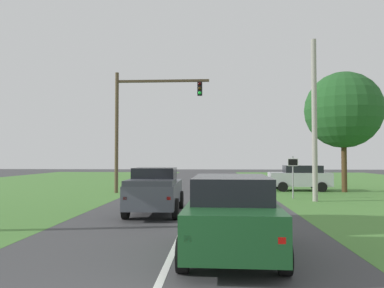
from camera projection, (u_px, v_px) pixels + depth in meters
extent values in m
plane|color=#424244|center=(190.00, 213.00, 16.09)|extent=(120.00, 120.00, 0.00)
cube|color=#194C23|center=(232.00, 221.00, 9.14)|extent=(2.17, 4.81, 0.93)
cube|color=black|center=(231.00, 188.00, 9.41)|extent=(1.87, 3.00, 0.59)
cube|color=red|center=(188.00, 239.00, 6.87)|extent=(0.14, 0.06, 0.12)
cube|color=red|center=(282.00, 240.00, 6.73)|extent=(0.14, 0.06, 0.12)
cylinder|color=black|center=(194.00, 228.00, 10.68)|extent=(0.26, 0.73, 0.72)
cylinder|color=black|center=(268.00, 229.00, 10.51)|extent=(0.26, 0.73, 0.72)
cylinder|color=black|center=(183.00, 255.00, 7.74)|extent=(0.26, 0.73, 0.72)
cylinder|color=black|center=(285.00, 257.00, 7.57)|extent=(0.26, 0.73, 0.72)
cube|color=#4C515B|center=(156.00, 193.00, 16.01)|extent=(2.03, 5.14, 0.90)
cube|color=black|center=(155.00, 175.00, 15.79)|extent=(1.72, 1.98, 0.62)
cube|color=#41454E|center=(151.00, 182.00, 14.46)|extent=(1.86, 1.98, 0.20)
cube|color=red|center=(125.00, 198.00, 13.53)|extent=(0.14, 0.06, 0.12)
cube|color=red|center=(169.00, 198.00, 13.48)|extent=(0.14, 0.06, 0.12)
cylinder|color=black|center=(140.00, 200.00, 17.61)|extent=(0.25, 0.81, 0.80)
cylinder|color=black|center=(181.00, 200.00, 17.54)|extent=(0.25, 0.81, 0.80)
cylinder|color=black|center=(126.00, 209.00, 14.45)|extent=(0.25, 0.81, 0.80)
cylinder|color=black|center=(175.00, 209.00, 14.39)|extent=(0.25, 0.81, 0.80)
cylinder|color=brown|center=(117.00, 132.00, 25.39)|extent=(0.24, 0.24, 8.06)
cube|color=#4C3D2B|center=(163.00, 81.00, 25.34)|extent=(6.19, 0.16, 0.16)
cube|color=black|center=(200.00, 89.00, 25.18)|extent=(0.32, 0.28, 0.90)
sphere|color=black|center=(200.00, 84.00, 25.04)|extent=(0.22, 0.22, 0.22)
sphere|color=black|center=(200.00, 88.00, 25.03)|extent=(0.22, 0.22, 0.22)
sphere|color=#1ED83F|center=(200.00, 93.00, 25.02)|extent=(0.22, 0.22, 0.22)
cylinder|color=gray|center=(293.00, 177.00, 21.79)|extent=(0.08, 0.08, 2.43)
cube|color=white|center=(293.00, 162.00, 21.79)|extent=(0.60, 0.03, 0.44)
cube|color=black|center=(293.00, 162.00, 21.77)|extent=(0.52, 0.01, 0.36)
cylinder|color=#4C351E|center=(344.00, 165.00, 25.88)|extent=(0.36, 0.36, 3.66)
sphere|color=#235625|center=(343.00, 110.00, 26.02)|extent=(5.21, 5.21, 5.21)
cube|color=silver|center=(299.00, 179.00, 26.92)|extent=(4.28, 1.90, 0.95)
cube|color=black|center=(302.00, 169.00, 26.93)|extent=(2.58, 1.65, 0.50)
cube|color=red|center=(268.00, 178.00, 27.82)|extent=(0.06, 0.14, 0.12)
cube|color=red|center=(271.00, 179.00, 26.32)|extent=(0.06, 0.14, 0.12)
cylinder|color=black|center=(315.00, 185.00, 27.71)|extent=(0.68, 0.23, 0.68)
cylinder|color=black|center=(322.00, 187.00, 25.89)|extent=(0.68, 0.23, 0.68)
cylinder|color=black|center=(279.00, 185.00, 27.91)|extent=(0.68, 0.23, 0.68)
cylinder|color=black|center=(283.00, 187.00, 26.08)|extent=(0.68, 0.23, 0.68)
cylinder|color=#9E998E|center=(314.00, 120.00, 20.49)|extent=(0.28, 0.28, 8.78)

